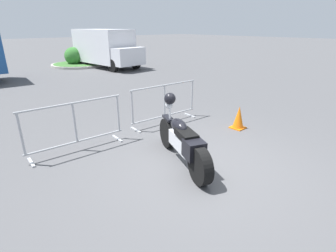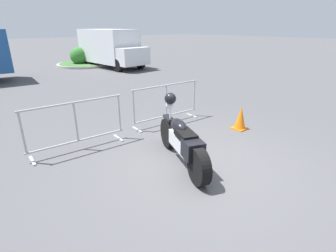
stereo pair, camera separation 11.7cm
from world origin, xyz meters
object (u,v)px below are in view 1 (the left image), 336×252
(delivery_van, at_px, (106,47))
(traffic_cone, at_px, (239,118))
(motorcycle, at_px, (182,140))
(crowd_barrier_near, at_px, (75,126))
(crowd_barrier_far, at_px, (165,103))

(delivery_van, distance_m, traffic_cone, 12.28)
(motorcycle, relative_size, traffic_cone, 3.55)
(crowd_barrier_near, relative_size, traffic_cone, 3.59)
(motorcycle, height_order, crowd_barrier_far, motorcycle)
(motorcycle, distance_m, delivery_van, 13.34)
(crowd_barrier_near, height_order, crowd_barrier_far, same)
(motorcycle, relative_size, crowd_barrier_near, 0.99)
(motorcycle, distance_m, crowd_barrier_near, 2.28)
(crowd_barrier_near, distance_m, crowd_barrier_far, 2.52)
(crowd_barrier_far, distance_m, delivery_van, 11.10)
(motorcycle, distance_m, crowd_barrier_far, 2.28)
(crowd_barrier_far, bearing_deg, delivery_van, 67.52)
(crowd_barrier_near, xyz_separation_m, crowd_barrier_far, (2.52, 0.00, 0.00))
(delivery_van, bearing_deg, crowd_barrier_far, -26.43)
(crowd_barrier_far, distance_m, traffic_cone, 1.99)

